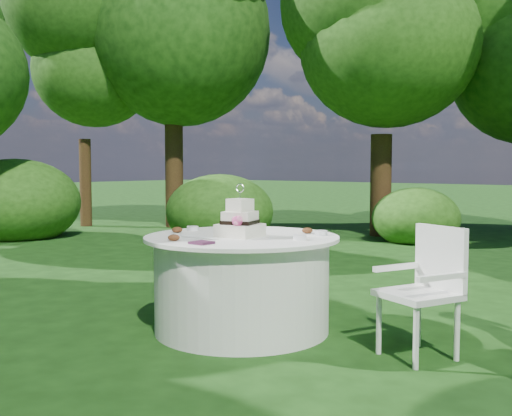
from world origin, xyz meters
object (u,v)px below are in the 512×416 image
at_px(napkins, 202,243).
at_px(table, 242,283).
at_px(chair, 427,282).
at_px(cake, 240,222).

height_order(napkins, table, napkins).
relative_size(napkins, chair, 0.15).
bearing_deg(chair, cake, -164.26).
bearing_deg(napkins, chair, 34.70).
xyz_separation_m(napkins, chair, (1.31, 0.91, -0.26)).
bearing_deg(chair, table, -166.49).
bearing_deg(cake, chair, 15.74).
bearing_deg(napkins, table, 101.31).
relative_size(napkins, cake, 0.33).
height_order(napkins, chair, chair).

